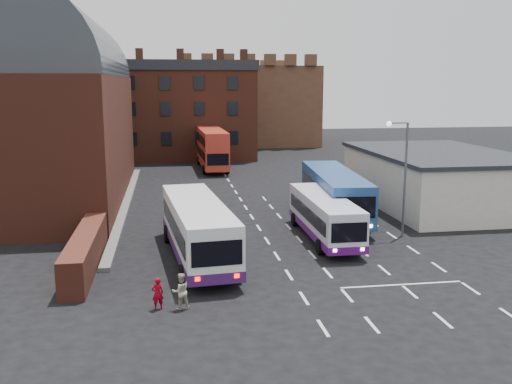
{
  "coord_description": "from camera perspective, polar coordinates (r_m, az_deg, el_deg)",
  "views": [
    {
      "loc": [
        -5.81,
        -27.48,
        9.43
      ],
      "look_at": [
        0.0,
        10.0,
        2.2
      ],
      "focal_mm": 40.0,
      "sensor_mm": 36.0,
      "label": 1
    }
  ],
  "objects": [
    {
      "name": "bus_blue",
      "position": [
        40.6,
        7.85,
        0.08
      ],
      "size": [
        3.79,
        12.32,
        3.31
      ],
      "rotation": [
        0.0,
        0.0,
        3.06
      ],
      "color": "navy",
      "rests_on": "ground"
    },
    {
      "name": "bus_red_double",
      "position": [
        63.64,
        -4.4,
        4.38
      ],
      "size": [
        3.02,
        11.13,
        4.43
      ],
      "rotation": [
        0.0,
        0.0,
        3.17
      ],
      "color": "red",
      "rests_on": "ground"
    },
    {
      "name": "ground",
      "position": [
        29.63,
        2.99,
        -7.78
      ],
      "size": [
        180.0,
        180.0,
        0.0
      ],
      "primitive_type": "plane",
      "color": "black"
    },
    {
      "name": "street_lamp",
      "position": [
        36.11,
        14.38,
        2.37
      ],
      "size": [
        1.47,
        0.33,
        7.21
      ],
      "rotation": [
        0.0,
        0.0,
        0.08
      ],
      "color": "#545657",
      "rests_on": "ground"
    },
    {
      "name": "pedestrian_red",
      "position": [
        24.81,
        -9.81,
        -9.97
      ],
      "size": [
        0.58,
        0.46,
        1.4
      ],
      "primitive_type": "imported",
      "rotation": [
        0.0,
        0.0,
        3.4
      ],
      "color": "maroon",
      "rests_on": "ground"
    },
    {
      "name": "cream_building",
      "position": [
        46.97,
        17.62,
        1.37
      ],
      "size": [
        10.4,
        16.4,
        4.25
      ],
      "color": "beige",
      "rests_on": "ground"
    },
    {
      "name": "brick_terrace",
      "position": [
        73.59,
        -9.02,
        7.6
      ],
      "size": [
        22.0,
        10.0,
        11.0
      ],
      "primitive_type": "cube",
      "color": "brown",
      "rests_on": "ground"
    },
    {
      "name": "bus_white_outbound",
      "position": [
        31.07,
        -5.88,
        -3.36
      ],
      "size": [
        3.78,
        11.77,
        3.15
      ],
      "rotation": [
        0.0,
        0.0,
        0.1
      ],
      "color": "silver",
      "rests_on": "ground"
    },
    {
      "name": "bus_white_inbound",
      "position": [
        35.13,
        6.85,
        -2.2
      ],
      "size": [
        2.5,
        9.81,
        2.67
      ],
      "rotation": [
        0.0,
        0.0,
        3.14
      ],
      "color": "silver",
      "rests_on": "ground"
    },
    {
      "name": "pedestrian_beige",
      "position": [
        24.67,
        -7.54,
        -9.8
      ],
      "size": [
        0.89,
        0.77,
        1.58
      ],
      "primitive_type": "imported",
      "rotation": [
        0.0,
        0.0,
        3.39
      ],
      "color": "#ACA58A",
      "rests_on": "ground"
    },
    {
      "name": "railway_station",
      "position": [
        49.47,
        -20.31,
        8.05
      ],
      "size": [
        12.0,
        28.0,
        16.0
      ],
      "color": "#602B1E",
      "rests_on": "ground"
    },
    {
      "name": "castle_keep",
      "position": [
        94.29,
        -1.63,
        8.71
      ],
      "size": [
        22.0,
        22.0,
        12.0
      ],
      "primitive_type": "cube",
      "color": "brown",
      "rests_on": "ground"
    },
    {
      "name": "forecourt_wall",
      "position": [
        31.0,
        -16.68,
        -5.65
      ],
      "size": [
        1.2,
        10.0,
        1.8
      ],
      "primitive_type": "cube",
      "color": "#602B1E",
      "rests_on": "ground"
    }
  ]
}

